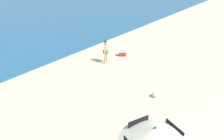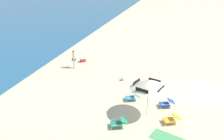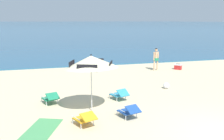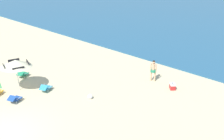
# 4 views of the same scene
# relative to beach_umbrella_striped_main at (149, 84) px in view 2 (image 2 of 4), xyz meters

# --- Properties ---
(ground_plane) EXTENTS (800.00, 800.00, 0.00)m
(ground_plane) POSITION_rel_beach_umbrella_striped_main_xyz_m (3.64, -3.51, -1.97)
(ground_plane) COLOR beige
(beach_umbrella_striped_main) EXTENTS (2.89, 2.90, 2.28)m
(beach_umbrella_striped_main) POSITION_rel_beach_umbrella_striped_main_xyz_m (0.00, 0.00, 0.00)
(beach_umbrella_striped_main) COLOR silver
(beach_umbrella_striped_main) RESTS_ON ground
(lounge_chair_under_umbrella) EXTENTS (0.78, 1.01, 0.52)m
(lounge_chair_under_umbrella) POSITION_rel_beach_umbrella_striped_main_xyz_m (-1.53, 1.34, -1.70)
(lounge_chair_under_umbrella) COLOR #1E7F56
(lounge_chair_under_umbrella) RESTS_ON ground
(lounge_chair_beside_umbrella) EXTENTS (0.81, 1.01, 0.51)m
(lounge_chair_beside_umbrella) POSITION_rel_beach_umbrella_striped_main_xyz_m (-0.53, -1.39, -1.70)
(lounge_chair_beside_umbrella) COLOR gold
(lounge_chair_beside_umbrella) RESTS_ON ground
(lounge_chair_facing_sea) EXTENTS (0.80, 1.02, 0.53)m
(lounge_chair_facing_sea) POSITION_rel_beach_umbrella_striped_main_xyz_m (1.49, 1.06, -1.70)
(lounge_chair_facing_sea) COLOR teal
(lounge_chair_facing_sea) RESTS_ON ground
(lounge_chair_spare_folded) EXTENTS (0.75, 0.99, 0.52)m
(lounge_chair_spare_folded) POSITION_rel_beach_umbrella_striped_main_xyz_m (1.16, -1.12, -1.70)
(lounge_chair_spare_folded) COLOR #1E4799
(lounge_chair_spare_folded) RESTS_ON ground
(person_standing_near_shore) EXTENTS (0.46, 0.39, 1.59)m
(person_standing_near_shore) POSITION_rel_beach_umbrella_striped_main_xyz_m (6.14, 6.99, -1.05)
(person_standing_near_shore) COLOR #D8A87F
(person_standing_near_shore) RESTS_ON ground
(cooler_box) EXTENTS (0.59, 0.60, 0.43)m
(cooler_box) POSITION_rel_beach_umbrella_striped_main_xyz_m (7.84, 6.81, -1.77)
(cooler_box) COLOR red
(cooler_box) RESTS_ON ground
(beach_ball) EXTENTS (0.32, 0.32, 0.32)m
(beach_ball) POSITION_rel_beach_umbrella_striped_main_xyz_m (4.47, 2.24, -1.81)
(beach_ball) COLOR white
(beach_ball) RESTS_ON ground
(beach_towel) EXTENTS (1.52, 2.01, 0.01)m
(beach_towel) POSITION_rel_beach_umbrella_striped_main_xyz_m (-1.94, -1.27, -1.97)
(beach_towel) COLOR #4C9E5B
(beach_towel) RESTS_ON ground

